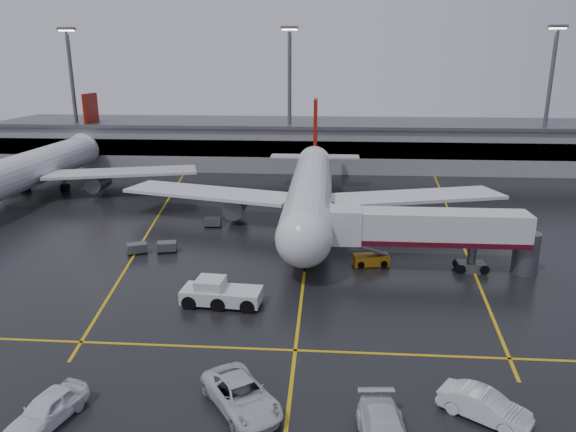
{
  "coord_description": "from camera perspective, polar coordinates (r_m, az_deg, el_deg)",
  "views": [
    {
      "loc": [
        1.95,
        -55.05,
        19.41
      ],
      "look_at": [
        -2.0,
        -2.0,
        4.0
      ],
      "focal_mm": 33.13,
      "sensor_mm": 36.0,
      "label": 1
    }
  ],
  "objects": [
    {
      "name": "ground",
      "position": [
        58.4,
        2.11,
        -3.27
      ],
      "size": [
        220.0,
        220.0,
        0.0
      ],
      "primitive_type": "plane",
      "color": "black",
      "rests_on": "ground"
    },
    {
      "name": "apron_line_centre",
      "position": [
        58.4,
        2.11,
        -3.26
      ],
      "size": [
        0.25,
        90.0,
        0.02
      ],
      "primitive_type": "cube",
      "color": "gold",
      "rests_on": "ground"
    },
    {
      "name": "apron_line_stop",
      "position": [
        38.37,
        0.79,
        -14.21
      ],
      "size": [
        60.0,
        0.25,
        0.02
      ],
      "primitive_type": "cube",
      "color": "gold",
      "rests_on": "ground"
    },
    {
      "name": "apron_line_left",
      "position": [
        71.34,
        -13.84,
        -0.11
      ],
      "size": [
        9.99,
        69.35,
        0.02
      ],
      "primitive_type": "cube",
      "rotation": [
        0.0,
        0.0,
        0.14
      ],
      "color": "gold",
      "rests_on": "ground"
    },
    {
      "name": "apron_line_right",
      "position": [
        69.75,
        17.38,
        -0.75
      ],
      "size": [
        7.57,
        69.64,
        0.02
      ],
      "primitive_type": "cube",
      "rotation": [
        0.0,
        0.0,
        -0.1
      ],
      "color": "gold",
      "rests_on": "ground"
    },
    {
      "name": "terminal",
      "position": [
        104.1,
        3.17,
        7.8
      ],
      "size": [
        122.0,
        19.0,
        8.6
      ],
      "color": "gray",
      "rests_on": "ground"
    },
    {
      "name": "light_mast_left",
      "position": [
        107.92,
        -22.08,
        12.39
      ],
      "size": [
        3.0,
        1.2,
        25.45
      ],
      "color": "#595B60",
      "rests_on": "ground"
    },
    {
      "name": "light_mast_mid",
      "position": [
        97.42,
        0.17,
        13.25
      ],
      "size": [
        3.0,
        1.2,
        25.45
      ],
      "color": "#595B60",
      "rests_on": "ground"
    },
    {
      "name": "light_mast_right",
      "position": [
        104.36,
        26.23,
        11.83
      ],
      "size": [
        3.0,
        1.2,
        25.45
      ],
      "color": "#595B60",
      "rests_on": "ground"
    },
    {
      "name": "main_airliner",
      "position": [
        66.54,
        2.47,
        2.93
      ],
      "size": [
        48.8,
        45.6,
        14.1
      ],
      "color": "silver",
      "rests_on": "ground"
    },
    {
      "name": "second_airliner",
      "position": [
        89.74,
        -25.24,
        4.86
      ],
      "size": [
        48.8,
        45.6,
        14.1
      ],
      "color": "silver",
      "rests_on": "ground"
    },
    {
      "name": "jet_bridge",
      "position": [
        52.38,
        14.98,
        -1.6
      ],
      "size": [
        19.9,
        3.4,
        6.05
      ],
      "color": "silver",
      "rests_on": "ground"
    },
    {
      "name": "pushback_tractor",
      "position": [
        44.88,
        -7.36,
        -8.3
      ],
      "size": [
        6.74,
        3.26,
        2.34
      ],
      "color": "silver",
      "rests_on": "ground"
    },
    {
      "name": "belt_loader",
      "position": [
        53.65,
        8.89,
        -4.64
      ],
      "size": [
        3.67,
        2.12,
        2.2
      ],
      "color": "orange",
      "rests_on": "ground"
    },
    {
      "name": "service_van_a",
      "position": [
        32.57,
        -5.01,
        -18.61
      ],
      "size": [
        5.96,
        6.77,
        1.74
      ],
      "primitive_type": "imported",
      "rotation": [
        0.0,
        0.0,
        0.61
      ],
      "color": "silver",
      "rests_on": "ground"
    },
    {
      "name": "service_van_c",
      "position": [
        33.59,
        20.32,
        -18.55
      ],
      "size": [
        5.17,
        4.32,
        1.67
      ],
      "primitive_type": "imported",
      "rotation": [
        0.0,
        0.0,
        0.97
      ],
      "color": "silver",
      "rests_on": "ground"
    },
    {
      "name": "service_van_d",
      "position": [
        34.15,
        -24.43,
        -18.36
      ],
      "size": [
        3.33,
        5.45,
        1.73
      ],
      "primitive_type": "imported",
      "rotation": [
        0.0,
        0.0,
        -0.27
      ],
      "color": "white",
      "rests_on": "ground"
    },
    {
      "name": "baggage_cart_a",
      "position": [
        57.91,
        -12.87,
        -3.2
      ],
      "size": [
        2.23,
        1.69,
        1.12
      ],
      "color": "#595B60",
      "rests_on": "ground"
    },
    {
      "name": "baggage_cart_b",
      "position": [
        58.22,
        -15.89,
        -3.31
      ],
      "size": [
        2.36,
        2.03,
        1.12
      ],
      "color": "#595B60",
      "rests_on": "ground"
    },
    {
      "name": "baggage_cart_c",
      "position": [
        65.74,
        -8.07,
        -0.61
      ],
      "size": [
        2.11,
        1.48,
        1.12
      ],
      "color": "#595B60",
      "rests_on": "ground"
    }
  ]
}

